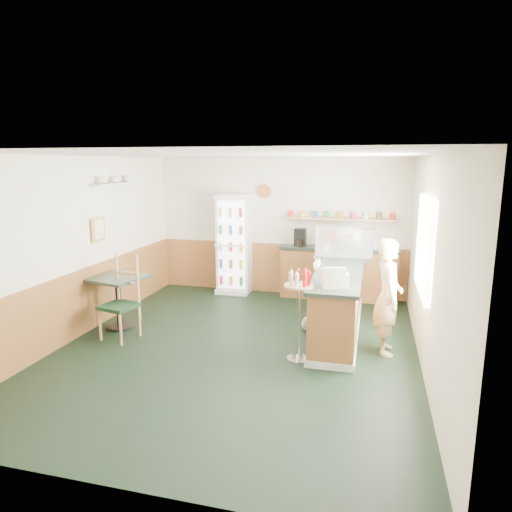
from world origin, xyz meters
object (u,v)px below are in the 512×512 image
(drinks_fridge, at_px, (234,244))
(display_case, at_px, (344,243))
(cafe_table, at_px, (118,292))
(cash_register, at_px, (334,279))
(condiment_stand, at_px, (299,303))
(cafe_chair, at_px, (122,294))
(shopkeeper, at_px, (388,297))

(drinks_fridge, xyz_separation_m, display_case, (2.23, -0.93, 0.28))
(cafe_table, bearing_deg, cash_register, -5.42)
(condiment_stand, bearing_deg, drinks_fridge, 121.48)
(drinks_fridge, bearing_deg, condiment_stand, -58.52)
(cafe_table, height_order, cafe_chair, cafe_chair)
(display_case, xyz_separation_m, condiment_stand, (-0.44, -1.99, -0.48))
(drinks_fridge, height_order, cafe_chair, drinks_fridge)
(display_case, xyz_separation_m, cafe_table, (-3.40, -1.50, -0.68))
(shopkeeper, relative_size, cafe_table, 1.76)
(cash_register, xyz_separation_m, cafe_chair, (-3.15, 0.03, -0.45))
(cafe_chair, bearing_deg, cash_register, 11.99)
(display_case, relative_size, cafe_chair, 0.75)
(condiment_stand, bearing_deg, display_case, 77.58)
(display_case, distance_m, cafe_table, 3.78)
(drinks_fridge, bearing_deg, cafe_table, -115.77)
(cash_register, xyz_separation_m, cafe_table, (-3.40, 0.32, -0.51))
(condiment_stand, height_order, cafe_table, condiment_stand)
(cash_register, distance_m, cafe_chair, 3.18)
(drinks_fridge, bearing_deg, display_case, -22.74)
(cash_register, relative_size, condiment_stand, 0.29)
(display_case, relative_size, shopkeeper, 0.59)
(condiment_stand, bearing_deg, cafe_table, 170.70)
(cafe_table, xyz_separation_m, cafe_chair, (0.25, -0.29, 0.06))
(shopkeeper, distance_m, condiment_stand, 1.26)
(condiment_stand, bearing_deg, cash_register, 20.40)
(drinks_fridge, relative_size, cafe_chair, 1.58)
(drinks_fridge, height_order, condiment_stand, drinks_fridge)
(drinks_fridge, xyz_separation_m, cash_register, (2.23, -2.76, 0.11))
(cash_register, bearing_deg, cafe_table, 161.39)
(shopkeeper, bearing_deg, display_case, 19.95)
(shopkeeper, xyz_separation_m, cafe_chair, (-3.85, -0.35, -0.15))
(cafe_table, bearing_deg, drinks_fridge, 64.23)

